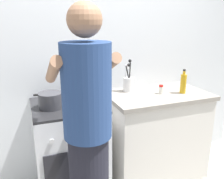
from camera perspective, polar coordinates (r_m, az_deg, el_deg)
name	(u,v)px	position (r m, az deg, el deg)	size (l,w,h in m)	color
back_wall	(113,55)	(2.47, 0.15, 8.24)	(3.20, 0.10, 2.50)	silver
countertop	(156,134)	(2.56, 10.46, -10.54)	(1.00, 0.60, 0.90)	silver
stove_range	(70,151)	(2.27, -10.04, -14.27)	(0.60, 0.62, 0.90)	silver
pot	(51,100)	(2.01, -14.48, -2.53)	(0.26, 0.20, 0.13)	#38383D
mixing_bowl	(82,95)	(2.14, -7.26, -1.43)	(0.29, 0.29, 0.09)	#B7B7BC
utensil_crock	(128,83)	(2.40, 3.88, 1.60)	(0.10, 0.10, 0.33)	silver
spice_bottle	(161,89)	(2.38, 11.67, 0.02)	(0.04, 0.04, 0.09)	silver
oil_bottle	(183,83)	(2.44, 16.72, 1.44)	(0.06, 0.06, 0.24)	gold
person	(88,141)	(1.55, -5.77, -12.09)	(0.41, 0.50, 1.70)	black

